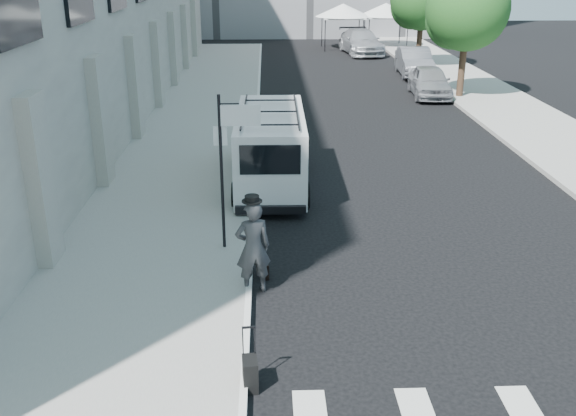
{
  "coord_description": "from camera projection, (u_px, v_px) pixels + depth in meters",
  "views": [
    {
      "loc": [
        -1.59,
        -10.17,
        6.33
      ],
      "look_at": [
        -1.16,
        2.63,
        1.3
      ],
      "focal_mm": 40.0,
      "sensor_mm": 36.0,
      "label": 1
    }
  ],
  "objects": [
    {
      "name": "sign_pole",
      "position": [
        231.0,
        140.0,
        13.76
      ],
      "size": [
        1.03,
        0.07,
        3.5
      ],
      "color": "black",
      "rests_on": "sidewalk_left"
    },
    {
      "name": "sidewalk_left",
      "position": [
        203.0,
        119.0,
        26.55
      ],
      "size": [
        4.5,
        48.0,
        0.15
      ],
      "primitive_type": "cube",
      "color": "gray",
      "rests_on": "ground"
    },
    {
      "name": "tent_left",
      "position": [
        343.0,
        11.0,
        46.31
      ],
      "size": [
        4.0,
        4.0,
        3.2
      ],
      "color": "black",
      "rests_on": "ground"
    },
    {
      "name": "suitcase",
      "position": [
        250.0,
        374.0,
        9.99
      ],
      "size": [
        0.27,
        0.39,
        1.03
      ],
      "rotation": [
        0.0,
        0.0,
        0.1
      ],
      "color": "black",
      "rests_on": "ground"
    },
    {
      "name": "tree_far",
      "position": [
        420.0,
        0.0,
        37.73
      ],
      "size": [
        3.8,
        3.83,
        6.03
      ],
      "color": "black",
      "rests_on": "ground"
    },
    {
      "name": "parked_car_c",
      "position": [
        361.0,
        42.0,
        44.5
      ],
      "size": [
        2.89,
        5.88,
        1.64
      ],
      "primitive_type": "imported",
      "rotation": [
        0.0,
        0.0,
        0.11
      ],
      "color": "#9DA0A5",
      "rests_on": "ground"
    },
    {
      "name": "parked_car_b",
      "position": [
        414.0,
        62.0,
        36.33
      ],
      "size": [
        1.94,
        4.83,
        1.56
      ],
      "primitive_type": "imported",
      "rotation": [
        0.0,
        0.0,
        -0.06
      ],
      "color": "slate",
      "rests_on": "ground"
    },
    {
      "name": "tree_near",
      "position": [
        464.0,
        12.0,
        29.35
      ],
      "size": [
        3.8,
        3.83,
        6.03
      ],
      "color": "black",
      "rests_on": "ground"
    },
    {
      "name": "parked_car_a",
      "position": [
        430.0,
        82.0,
        30.87
      ],
      "size": [
        2.06,
        4.42,
        1.47
      ],
      "primitive_type": "imported",
      "rotation": [
        0.0,
        0.0,
        -0.08
      ],
      "color": "#93949A",
      "rests_on": "ground"
    },
    {
      "name": "businessman",
      "position": [
        253.0,
        248.0,
        12.67
      ],
      "size": [
        0.8,
        0.62,
        1.95
      ],
      "primitive_type": "imported",
      "rotation": [
        0.0,
        0.0,
        3.37
      ],
      "color": "#3B3B3E",
      "rests_on": "ground"
    },
    {
      "name": "tent_right",
      "position": [
        386.0,
        10.0,
        46.88
      ],
      "size": [
        4.0,
        4.0,
        3.2
      ],
      "color": "black",
      "rests_on": "ground"
    },
    {
      "name": "cargo_van",
      "position": [
        271.0,
        147.0,
        18.7
      ],
      "size": [
        2.13,
        5.85,
        2.2
      ],
      "rotation": [
        0.0,
        0.0,
        -0.01
      ],
      "color": "silver",
      "rests_on": "ground"
    },
    {
      "name": "sidewalk_right",
      "position": [
        488.0,
        97.0,
        30.68
      ],
      "size": [
        4.0,
        56.0,
        0.15
      ],
      "primitive_type": "cube",
      "color": "gray",
      "rests_on": "ground"
    },
    {
      "name": "ground",
      "position": [
        356.0,
        325.0,
        11.82
      ],
      "size": [
        120.0,
        120.0,
        0.0
      ],
      "primitive_type": "plane",
      "color": "black",
      "rests_on": "ground"
    },
    {
      "name": "briefcase",
      "position": [
        265.0,
        269.0,
        13.57
      ],
      "size": [
        0.19,
        0.45,
        0.34
      ],
      "primitive_type": "cube",
      "rotation": [
        0.0,
        0.0,
        0.15
      ],
      "color": "black",
      "rests_on": "ground"
    }
  ]
}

